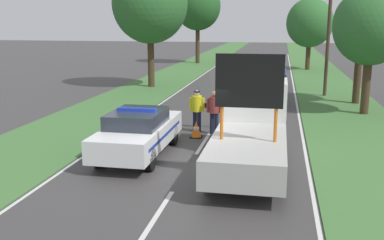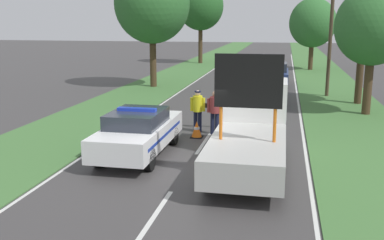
{
  "view_description": "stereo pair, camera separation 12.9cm",
  "coord_description": "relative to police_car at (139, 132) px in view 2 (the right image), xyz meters",
  "views": [
    {
      "loc": [
        2.58,
        -12.54,
        4.27
      ],
      "look_at": [
        -0.18,
        1.51,
        1.1
      ],
      "focal_mm": 42.0,
      "sensor_mm": 36.0,
      "label": 1
    },
    {
      "loc": [
        2.7,
        -12.51,
        4.27
      ],
      "look_at": [
        -0.18,
        1.51,
        1.1
      ],
      "focal_mm": 42.0,
      "sensor_mm": 36.0,
      "label": 2
    }
  ],
  "objects": [
    {
      "name": "roadside_tree_mid_left",
      "position": [
        -3.91,
        14.92,
        4.55
      ],
      "size": [
        4.81,
        4.81,
        7.87
      ],
      "color": "#42301E",
      "rests_on": "ground"
    },
    {
      "name": "grass_verge_right",
      "position": [
        7.5,
        19.1,
        -0.76
      ],
      "size": [
        4.14,
        120.0,
        0.03
      ],
      "color": "#427038",
      "rests_on": "ground"
    },
    {
      "name": "pedestrian_civilian",
      "position": [
        1.99,
        3.19,
        0.21
      ],
      "size": [
        0.6,
        0.38,
        1.68
      ],
      "rotation": [
        0.0,
        0.0,
        -0.1
      ],
      "color": "#191E38",
      "rests_on": "ground"
    },
    {
      "name": "traffic_cone_centre_front",
      "position": [
        1.41,
        2.58,
        -0.47
      ],
      "size": [
        0.45,
        0.45,
        0.62
      ],
      "color": "black",
      "rests_on": "ground"
    },
    {
      "name": "queued_car_hatch_blue",
      "position": [
        3.87,
        16.84,
        0.05
      ],
      "size": [
        1.86,
        4.38,
        1.57
      ],
      "rotation": [
        0.0,
        0.0,
        3.14
      ],
      "color": "navy",
      "rests_on": "ground"
    },
    {
      "name": "police_car",
      "position": [
        0.0,
        0.0,
        0.0
      ],
      "size": [
        1.8,
        4.79,
        1.58
      ],
      "rotation": [
        0.0,
        0.0,
        0.07
      ],
      "color": "white",
      "rests_on": "ground"
    },
    {
      "name": "police_officer",
      "position": [
        1.28,
        3.43,
        0.21
      ],
      "size": [
        0.59,
        0.38,
        1.65
      ],
      "rotation": [
        0.0,
        0.0,
        3.5
      ],
      "color": "#191E38",
      "rests_on": "ground"
    },
    {
      "name": "queued_car_suv_grey",
      "position": [
        3.38,
        10.14,
        0.04
      ],
      "size": [
        1.93,
        4.31,
        1.5
      ],
      "rotation": [
        0.0,
        0.0,
        3.14
      ],
      "color": "slate",
      "rests_on": "ground"
    },
    {
      "name": "utility_pole",
      "position": [
        6.99,
        13.28,
        2.87
      ],
      "size": [
        1.2,
        0.2,
        7.06
      ],
      "color": "#473828",
      "rests_on": "ground"
    },
    {
      "name": "ground_plane",
      "position": [
        1.81,
        -0.9,
        -0.77
      ],
      "size": [
        160.0,
        160.0,
        0.0
      ],
      "primitive_type": "plane",
      "color": "#3D3A3A"
    },
    {
      "name": "queued_car_van_white",
      "position": [
        3.55,
        23.06,
        0.06
      ],
      "size": [
        1.7,
        4.45,
        1.61
      ],
      "rotation": [
        0.0,
        0.0,
        3.14
      ],
      "color": "silver",
      "rests_on": "ground"
    },
    {
      "name": "traffic_cone_near_police",
      "position": [
        2.94,
        4.43,
        -0.5
      ],
      "size": [
        0.4,
        0.4,
        0.55
      ],
      "color": "black",
      "rests_on": "ground"
    },
    {
      "name": "roadside_tree_mid_right",
      "position": [
        8.32,
        8.26,
        3.25
      ],
      "size": [
        3.36,
        3.36,
        5.81
      ],
      "color": "#42301E",
      "rests_on": "ground"
    },
    {
      "name": "grass_verge_left",
      "position": [
        -3.88,
        19.1,
        -0.76
      ],
      "size": [
        4.14,
        120.0,
        0.03
      ],
      "color": "#427038",
      "rests_on": "ground"
    },
    {
      "name": "roadside_tree_far_left",
      "position": [
        8.36,
        11.07,
        3.44
      ],
      "size": [
        2.8,
        2.8,
        5.73
      ],
      "color": "#42301E",
      "rests_on": "ground"
    },
    {
      "name": "roadside_tree_near_right",
      "position": [
        -3.96,
        32.11,
        4.92
      ],
      "size": [
        4.58,
        4.58,
        8.12
      ],
      "color": "#42301E",
      "rests_on": "ground"
    },
    {
      "name": "lane_markings",
      "position": [
        1.81,
        14.19,
        -0.77
      ],
      "size": [
        7.14,
        65.71,
        0.01
      ],
      "color": "silver",
      "rests_on": "ground"
    },
    {
      "name": "work_truck",
      "position": [
        3.62,
        -0.12,
        0.34
      ],
      "size": [
        2.05,
        6.03,
        3.44
      ],
      "rotation": [
        0.0,
        0.0,
        3.08
      ],
      "color": "white",
      "rests_on": "ground"
    },
    {
      "name": "road_barrier",
      "position": [
        2.06,
        4.09,
        0.07
      ],
      "size": [
        2.42,
        0.08,
        1.03
      ],
      "rotation": [
        0.0,
        0.0,
        -0.08
      ],
      "color": "black",
      "rests_on": "ground"
    },
    {
      "name": "roadside_tree_near_left",
      "position": [
        6.78,
        27.81,
        3.31
      ],
      "size": [
        4.05,
        4.05,
        6.23
      ],
      "color": "#42301E",
      "rests_on": "ground"
    }
  ]
}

